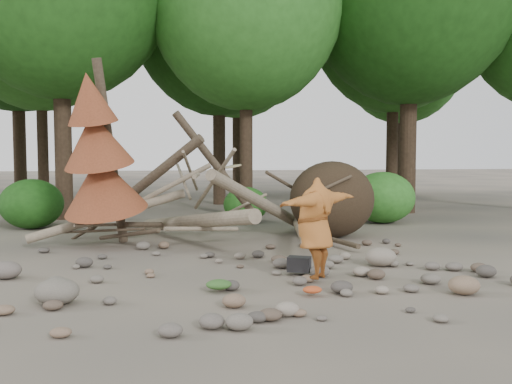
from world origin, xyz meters
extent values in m
plane|color=#514C44|center=(0.00, 0.00, 0.00)|extent=(120.00, 120.00, 0.00)
ellipsoid|color=#332619|center=(2.60, 4.30, 0.99)|extent=(2.20, 1.87, 1.98)
cylinder|color=gray|center=(-1.00, 3.70, 0.55)|extent=(2.61, 5.11, 1.08)
cylinder|color=gray|center=(0.80, 4.20, 0.90)|extent=(3.18, 3.71, 1.90)
cylinder|color=brown|center=(-2.20, 4.60, 1.40)|extent=(3.08, 1.91, 2.49)
cylinder|color=gray|center=(1.60, 3.50, 0.35)|extent=(1.13, 4.98, 0.43)
cylinder|color=brown|center=(-0.30, 4.80, 1.80)|extent=(2.39, 1.03, 2.89)
cylinder|color=gray|center=(-3.00, 4.00, 0.70)|extent=(3.71, 0.86, 1.20)
cylinder|color=#4C3F30|center=(-2.50, 3.50, 0.30)|extent=(1.52, 1.70, 0.49)
cylinder|color=gray|center=(0.20, 4.40, 0.80)|extent=(1.57, 0.85, 0.69)
cylinder|color=#4C3F30|center=(1.80, 4.90, 1.20)|extent=(1.92, 1.25, 1.10)
cylinder|color=gray|center=(-1.20, 4.20, 1.50)|extent=(0.37, 1.42, 0.85)
cylinder|color=#4C3F30|center=(2.20, 3.20, 0.15)|extent=(0.79, 2.54, 0.12)
cylinder|color=gray|center=(-0.80, 3.10, 0.45)|extent=(1.78, 1.11, 0.29)
cylinder|color=#4C3F30|center=(-2.90, 3.80, 2.20)|extent=(0.67, 1.13, 4.35)
cone|color=brown|center=(-3.06, 3.49, 1.50)|extent=(2.06, 2.13, 1.86)
cone|color=brown|center=(-3.16, 3.28, 2.50)|extent=(1.71, 1.78, 1.65)
cone|color=brown|center=(-3.26, 3.09, 3.40)|extent=(1.23, 1.30, 1.41)
cylinder|color=#38281C|center=(-5.00, 9.50, 4.48)|extent=(0.56, 0.56, 8.96)
cylinder|color=#38281C|center=(1.00, 9.20, 3.57)|extent=(0.44, 0.44, 7.14)
cylinder|color=#38281C|center=(7.00, 9.80, 4.72)|extent=(0.60, 0.60, 9.45)
cylinder|color=#38281C|center=(-6.50, 13.50, 3.78)|extent=(0.42, 0.42, 7.56)
ellipsoid|color=#317925|center=(-6.50, 13.50, 7.78)|extent=(6.91, 6.91, 7.95)
cylinder|color=#38281C|center=(0.50, 14.20, 4.27)|extent=(0.52, 0.52, 8.54)
cylinder|color=#38281C|center=(8.00, 13.80, 4.06)|extent=(0.50, 0.50, 8.12)
ellipsoid|color=#27661D|center=(8.00, 13.80, 8.35)|extent=(7.42, 7.42, 8.91)
cylinder|color=#38281C|center=(-9.00, 20.00, 4.83)|extent=(0.62, 0.62, 9.66)
cylinder|color=#38281C|center=(2.00, 20.50, 4.38)|extent=(0.54, 0.54, 8.75)
ellipsoid|color=#317925|center=(2.00, 20.50, 9.00)|extent=(8.00, 8.00, 10.00)
cylinder|color=#38281C|center=(11.00, 20.00, 3.92)|extent=(0.46, 0.46, 7.84)
ellipsoid|color=#27661D|center=(11.00, 20.00, 8.06)|extent=(7.17, 7.17, 8.60)
ellipsoid|color=#1D5115|center=(-5.50, 7.20, 0.72)|extent=(1.80, 1.80, 1.44)
ellipsoid|color=#27661D|center=(0.80, 7.80, 0.56)|extent=(1.40, 1.40, 1.12)
ellipsoid|color=#317925|center=(5.00, 7.00, 0.80)|extent=(2.00, 2.00, 1.60)
imported|color=#A45B25|center=(0.90, -0.64, 0.93)|extent=(1.94, 1.83, 1.71)
cylinder|color=#867A55|center=(-0.43, -0.14, 1.97)|extent=(0.38, 0.38, 0.10)
cube|color=black|center=(0.77, 0.00, 0.13)|extent=(0.48, 0.41, 0.27)
ellipsoid|color=#305B24|center=(-0.77, -1.07, 0.08)|extent=(0.41, 0.34, 0.15)
ellipsoid|color=#AF431E|center=(0.63, -1.54, 0.05)|extent=(0.30, 0.24, 0.11)
ellipsoid|color=#6A6358|center=(-3.15, -1.45, 0.19)|extent=(0.64, 0.57, 0.38)
ellipsoid|color=#7C634D|center=(2.99, -1.76, 0.15)|extent=(0.49, 0.44, 0.29)
ellipsoid|color=gray|center=(2.51, 0.54, 0.18)|extent=(0.61, 0.55, 0.36)
ellipsoid|color=#685E57|center=(-4.36, 0.42, 0.16)|extent=(0.52, 0.47, 0.31)
camera|label=1|loc=(-1.47, -9.92, 2.21)|focal=40.00mm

